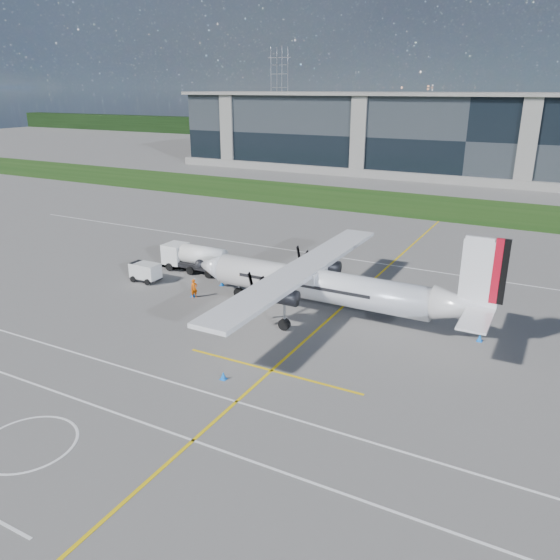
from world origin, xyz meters
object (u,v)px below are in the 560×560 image
Objects in this scene: turboprop_aircraft at (330,269)px; fuel_tanker_truck at (191,258)px; ground_crew_person at (194,287)px; pylon_west at (279,92)px; baggage_tug at (145,272)px; safety_cone_portwing at (223,376)px; safety_cone_nose_stbd at (222,283)px; safety_cone_tail at (480,338)px; safety_cone_nose_port at (193,294)px.

fuel_tanker_truck is (-15.81, 3.86, -2.48)m from turboprop_aircraft.
ground_crew_person is (4.46, -5.56, -0.39)m from fuel_tanker_truck.
pylon_west is at bearing 119.46° from turboprop_aircraft.
pylon_west is 168.57m from turboprop_aircraft.
baggage_tug is 5.54× the size of safety_cone_portwing.
baggage_tug is 5.54× the size of safety_cone_nose_stbd.
ground_crew_person reaches higher than safety_cone_nose_stbd.
safety_cone_tail is (10.90, 0.79, -3.52)m from turboprop_aircraft.
ground_crew_person is at bearing -171.47° from turboprop_aircraft.
pylon_west is at bearing 115.13° from fuel_tanker_truck.
baggage_tug is 7.07m from safety_cone_nose_stbd.
safety_cone_nose_stbd is (0.38, 3.50, -0.65)m from ground_crew_person.
turboprop_aircraft is 50.30× the size of safety_cone_tail.
safety_cone_portwing is at bearing -103.21° from ground_crew_person.
ground_crew_person is 13.98m from safety_cone_portwing.
safety_cone_nose_stbd is (0.56, 3.46, 0.00)m from safety_cone_nose_port.
baggage_tug is at bearing 144.46° from safety_cone_portwing.
safety_cone_tail is at bearing -57.27° from pylon_west.
pylon_west is at bearing 116.38° from safety_cone_nose_stbd.
turboprop_aircraft is at bearing 81.67° from safety_cone_portwing.
safety_cone_nose_port is (6.11, -1.20, -0.58)m from baggage_tug.
ground_crew_person reaches higher than safety_cone_portwing.
pylon_west is 60.00× the size of safety_cone_portwing.
turboprop_aircraft is 13.95× the size of ground_crew_person.
ground_crew_person is at bearing -14.62° from safety_cone_nose_port.
safety_cone_tail is at bearing 6.23° from safety_cone_nose_port.
pylon_west reaches higher than ground_crew_person.
fuel_tanker_truck is at bearing 131.92° from safety_cone_portwing.
turboprop_aircraft is 11.66m from safety_cone_nose_stbd.
ground_crew_person reaches higher than safety_cone_tail.
fuel_tanker_truck is 2.49× the size of baggage_tug.
fuel_tanker_truck is at bearing 173.45° from safety_cone_tail.
ground_crew_person is (-11.35, -1.70, -2.87)m from turboprop_aircraft.
safety_cone_nose_port is at bearing -52.18° from fuel_tanker_truck.
safety_cone_tail is (21.87, -1.01, 0.00)m from safety_cone_nose_stbd.
ground_crew_person is at bearing 133.55° from safety_cone_portwing.
turboprop_aircraft is at bearing 1.48° from baggage_tug.
turboprop_aircraft is 11.48m from safety_cone_tail.
fuel_tanker_truck is at bearing -64.87° from pylon_west.
turboprop_aircraft is at bearing -13.72° from fuel_tanker_truck.
safety_cone_nose_stbd is 1.00× the size of safety_cone_portwing.
ground_crew_person reaches higher than baggage_tug.
ground_crew_person is 3.61× the size of safety_cone_portwing.
safety_cone_nose_port is at bearing -173.77° from safety_cone_tail.
baggage_tug is (65.07, -146.91, -14.17)m from pylon_west.
fuel_tanker_truck reaches higher than baggage_tug.
turboprop_aircraft reaches higher than ground_crew_person.
safety_cone_nose_port is 14.12m from safety_cone_portwing.
safety_cone_portwing is (-1.73, -11.82, -3.52)m from turboprop_aircraft.
safety_cone_nose_port is (71.18, -148.11, -14.75)m from pylon_west.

